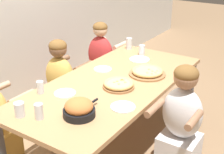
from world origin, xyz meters
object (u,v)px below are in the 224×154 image
at_px(drinking_glass_a, 20,110).
at_px(drinking_glass_b, 39,112).
at_px(empty_plate_a, 65,93).
at_px(empty_plate_b, 103,69).
at_px(pizza_board_second, 119,84).
at_px(empty_plate_d, 123,107).
at_px(pizza_board_main, 147,72).
at_px(skillet_bowl, 79,109).
at_px(empty_plate_c, 140,59).
at_px(drinking_glass_d, 40,88).
at_px(diner_far_right, 101,67).
at_px(drinking_glass_e, 142,51).
at_px(drinking_glass_c, 129,44).
at_px(diner_near_center, 181,128).
at_px(diner_far_center, 61,89).

height_order(drinking_glass_a, drinking_glass_b, drinking_glass_b).
height_order(empty_plate_a, empty_plate_b, same).
bearing_deg(empty_plate_a, pizza_board_second, -41.18).
distance_m(pizza_board_second, empty_plate_d, 0.38).
distance_m(pizza_board_main, empty_plate_a, 0.89).
xyz_separation_m(skillet_bowl, drinking_glass_a, (-0.25, 0.38, -0.01)).
bearing_deg(drinking_glass_a, empty_plate_c, -6.15).
bearing_deg(empty_plate_a, empty_plate_b, 3.93).
bearing_deg(drinking_glass_d, diner_far_right, 13.12).
distance_m(skillet_bowl, empty_plate_d, 0.37).
distance_m(drinking_glass_b, drinking_glass_e, 1.72).
relative_size(empty_plate_c, drinking_glass_c, 1.64).
bearing_deg(drinking_glass_b, empty_plate_c, -0.78).
relative_size(empty_plate_c, drinking_glass_e, 1.88).
bearing_deg(drinking_glass_e, diner_near_center, -134.40).
relative_size(drinking_glass_c, diner_far_center, 0.13).
bearing_deg(empty_plate_c, drinking_glass_c, 47.61).
distance_m(empty_plate_c, drinking_glass_d, 1.28).
bearing_deg(empty_plate_c, drinking_glass_d, 164.97).
bearing_deg(pizza_board_second, drinking_glass_d, 132.71).
bearing_deg(drinking_glass_a, drinking_glass_c, 3.91).
height_order(empty_plate_a, drinking_glass_e, drinking_glass_e).
bearing_deg(pizza_board_main, empty_plate_d, -168.30).
bearing_deg(drinking_glass_d, empty_plate_d, -76.78).
xyz_separation_m(pizza_board_second, diner_far_center, (0.12, 0.85, -0.33)).
bearing_deg(diner_near_center, pizza_board_main, -32.53).
height_order(pizza_board_main, drinking_glass_e, drinking_glass_e).
bearing_deg(diner_near_center, skillet_bowl, 49.63).
bearing_deg(drinking_glass_d, empty_plate_b, -11.09).
height_order(pizza_board_main, empty_plate_c, pizza_board_main).
height_order(empty_plate_b, diner_far_center, diner_far_center).
bearing_deg(diner_near_center, empty_plate_c, -40.27).
bearing_deg(skillet_bowl, diner_far_right, 29.78).
xyz_separation_m(diner_far_right, diner_far_center, (-0.79, 0.00, -0.01)).
height_order(empty_plate_b, empty_plate_c, same).
height_order(empty_plate_a, diner_far_right, diner_far_right).
relative_size(pizza_board_second, drinking_glass_d, 2.61).
distance_m(empty_plate_b, drinking_glass_d, 0.77).
distance_m(drinking_glass_b, drinking_glass_d, 0.45).
bearing_deg(diner_far_right, drinking_glass_b, -69.65).
xyz_separation_m(empty_plate_d, diner_near_center, (0.38, -0.37, -0.28)).
bearing_deg(diner_far_center, drinking_glass_e, 53.05).
xyz_separation_m(pizza_board_second, empty_plate_a, (-0.38, 0.33, -0.02)).
bearing_deg(diner_near_center, pizza_board_second, 7.59).
distance_m(empty_plate_b, drinking_glass_a, 1.13).
xyz_separation_m(empty_plate_a, drinking_glass_e, (1.29, -0.08, 0.05)).
height_order(drinking_glass_e, diner_near_center, diner_near_center).
xyz_separation_m(empty_plate_c, empty_plate_d, (-1.06, -0.42, 0.00)).
distance_m(pizza_board_main, drinking_glass_c, 0.85).
xyz_separation_m(pizza_board_second, drinking_glass_a, (-0.86, 0.36, 0.03)).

